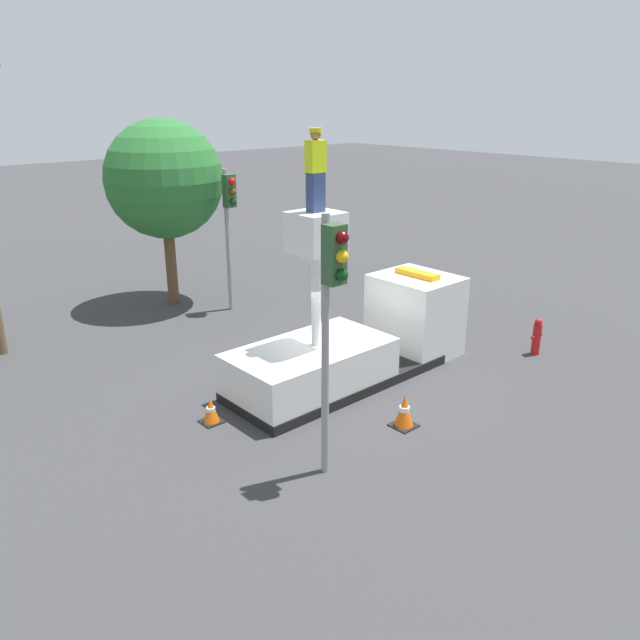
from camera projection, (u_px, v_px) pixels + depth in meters
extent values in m
plane|color=#38383A|center=(338.00, 381.00, 15.40)|extent=(120.00, 120.00, 0.00)
cube|color=black|center=(338.00, 377.00, 15.36)|extent=(5.68, 2.17, 0.24)
cube|color=silver|center=(310.00, 370.00, 14.64)|extent=(3.88, 2.11, 1.18)
cube|color=silver|center=(415.00, 315.00, 16.82)|extent=(1.81, 2.11, 2.17)
cube|color=black|center=(437.00, 293.00, 17.25)|extent=(0.03, 1.79, 0.87)
cube|color=orange|center=(417.00, 274.00, 16.43)|extent=(0.36, 1.26, 0.14)
cylinder|color=silver|center=(316.00, 298.00, 14.16)|extent=(0.22, 0.22, 2.30)
cube|color=silver|center=(316.00, 232.00, 13.65)|extent=(1.03, 1.03, 0.90)
cube|color=navy|center=(316.00, 192.00, 13.36)|extent=(0.34, 0.26, 0.84)
cube|color=#D1E519|center=(316.00, 156.00, 13.11)|extent=(0.40, 0.26, 0.66)
sphere|color=#9E704C|center=(316.00, 134.00, 12.95)|extent=(0.23, 0.23, 0.23)
cylinder|color=yellow|center=(316.00, 130.00, 12.93)|extent=(0.26, 0.26, 0.09)
cylinder|color=gray|center=(325.00, 351.00, 10.92)|extent=(0.14, 0.14, 4.86)
cube|color=#2D512D|center=(334.00, 255.00, 10.17)|extent=(0.34, 0.28, 1.00)
sphere|color=#490707|center=(342.00, 238.00, 9.94)|extent=(0.22, 0.22, 0.22)
sphere|color=gold|center=(342.00, 257.00, 10.04)|extent=(0.22, 0.22, 0.22)
sphere|color=#083710|center=(342.00, 275.00, 10.15)|extent=(0.22, 0.22, 0.22)
cylinder|color=gray|center=(228.00, 242.00, 19.91)|extent=(0.14, 0.14, 4.55)
cube|color=#2D512D|center=(229.00, 191.00, 19.21)|extent=(0.34, 0.28, 1.00)
sphere|color=red|center=(232.00, 181.00, 18.98)|extent=(0.22, 0.22, 0.22)
sphere|color=#503C07|center=(233.00, 192.00, 19.08)|extent=(0.22, 0.22, 0.22)
sphere|color=#083710|center=(233.00, 202.00, 19.19)|extent=(0.22, 0.22, 0.22)
cylinder|color=red|center=(536.00, 339.00, 16.91)|extent=(0.23, 0.23, 0.88)
sphere|color=red|center=(539.00, 322.00, 16.74)|extent=(0.20, 0.20, 0.20)
cylinder|color=red|center=(533.00, 338.00, 16.77)|extent=(0.12, 0.09, 0.09)
cylinder|color=red|center=(540.00, 334.00, 16.99)|extent=(0.12, 0.09, 0.09)
cube|color=black|center=(212.00, 421.00, 13.48)|extent=(0.44, 0.44, 0.03)
cone|color=orange|center=(211.00, 410.00, 13.38)|extent=(0.37, 0.37, 0.58)
cylinder|color=white|center=(211.00, 409.00, 13.38)|extent=(0.19, 0.19, 0.08)
cube|color=black|center=(404.00, 425.00, 13.32)|extent=(0.51, 0.51, 0.03)
cone|color=orange|center=(404.00, 410.00, 13.20)|extent=(0.42, 0.42, 0.74)
cylinder|color=white|center=(404.00, 409.00, 13.18)|extent=(0.22, 0.22, 0.10)
cylinder|color=brown|center=(171.00, 262.00, 20.84)|extent=(0.36, 0.36, 2.83)
sphere|color=#286B2D|center=(164.00, 179.00, 19.91)|extent=(3.78, 3.78, 3.78)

